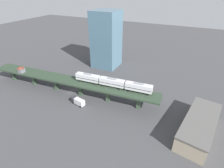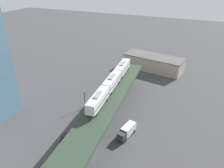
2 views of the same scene
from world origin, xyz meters
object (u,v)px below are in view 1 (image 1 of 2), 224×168
signal_hut (21,69)px  street_car_white (98,88)px  street_car_silver (60,79)px  warehouse_building (199,126)px  office_tower (106,40)px  street_car_black (82,84)px  street_lamp (111,83)px  delivery_truck (78,101)px  subway_train (112,82)px

signal_hut → street_car_white: size_ratio=0.74×
signal_hut → street_car_silver: bearing=131.2°
street_car_silver → warehouse_building: 75.83m
office_tower → street_car_white: bearing=19.2°
street_car_black → street_lamp: street_lamp is taller
street_lamp → warehouse_building: (13.74, 43.13, -0.70)m
signal_hut → warehouse_building: (-2.51, 89.56, -5.95)m
street_car_white → office_tower: (-30.90, -10.79, 17.06)m
office_tower → delivery_truck: bearing=11.0°
street_car_silver → street_lamp: (-3.62, 31.98, 3.17)m
delivery_truck → warehouse_building: (-4.88, 51.37, 1.65)m
signal_hut → street_lamp: signal_hut is taller
street_car_white → office_tower: bearing=-160.8°
warehouse_building → street_lamp: bearing=-107.7°
delivery_truck → office_tower: 49.96m
signal_hut → street_lamp: (-16.25, 46.44, -5.25)m
street_car_silver → warehouse_building: (10.12, 75.11, 2.47)m
street_lamp → street_car_white: bearing=-64.2°
delivery_truck → warehouse_building: size_ratio=0.25×
street_car_black → street_car_silver: size_ratio=0.96×
street_car_black → street_car_white: same height
street_lamp → street_car_black: bearing=-78.2°
street_car_white → signal_hut: bearing=-71.8°
street_car_black → delivery_truck: (15.13, 8.45, 0.82)m
subway_train → delivery_truck: bearing=-51.3°
street_car_white → street_lamp: bearing=115.8°
street_car_silver → office_tower: size_ratio=0.13×
subway_train → signal_hut: size_ratio=10.78×
office_tower → street_car_black: bearing=1.1°
street_lamp → office_tower: office_tower is taller
delivery_truck → office_tower: size_ratio=0.21×
delivery_truck → office_tower: bearing=-169.0°
street_car_silver → warehouse_building: bearing=82.3°
signal_hut → street_lamp: bearing=109.3°
signal_hut → warehouse_building: bearing=91.6°
office_tower → warehouse_building: bearing=55.5°
signal_hut → street_car_black: size_ratio=0.78×
street_car_silver → street_lamp: size_ratio=0.66×
street_car_black → delivery_truck: size_ratio=0.59×
warehouse_building → subway_train: bearing=-97.8°
subway_train → street_car_silver: size_ratio=8.09×
subway_train → street_lamp: subway_train is taller
delivery_truck → street_car_white: bearing=173.6°
street_car_black → office_tower: bearing=-178.9°
warehouse_building → office_tower: office_tower is taller
signal_hut → street_car_white: 42.86m
street_car_black → warehouse_building: size_ratio=0.15×
signal_hut → street_car_black: 33.45m
street_car_silver → warehouse_building: warehouse_building is taller
subway_train → street_car_silver: (-4.85, -36.42, -9.16)m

